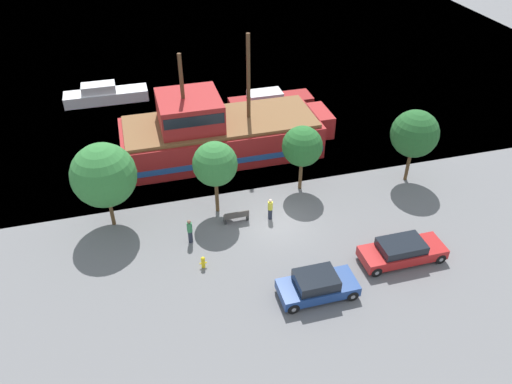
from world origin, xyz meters
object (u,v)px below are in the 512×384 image
pirate_ship (218,133)px  fire_hydrant (203,262)px  moored_boat_dockside (270,101)px  pedestrian_walking_near (190,231)px  parked_car_curb_front (317,285)px  bench_promenade_east (236,216)px  pedestrian_walking_far (270,209)px  parked_car_curb_mid (402,251)px  moored_boat_outer (105,95)px

pirate_ship → fire_hydrant: (-3.42, -12.00, -1.38)m
moored_boat_dockside → pedestrian_walking_near: size_ratio=4.48×
parked_car_curb_front → bench_promenade_east: size_ratio=2.65×
pedestrian_walking_far → parked_car_curb_mid: bearing=-42.3°
moored_boat_dockside → fire_hydrant: size_ratio=9.74×
moored_boat_outer → pedestrian_walking_near: (4.42, -21.26, 0.17)m
pedestrian_walking_near → pedestrian_walking_far: bearing=9.6°
bench_promenade_east → moored_boat_outer: bearing=110.6°
moored_boat_outer → pedestrian_walking_far: bearing=-64.5°
pirate_ship → moored_boat_outer: size_ratio=2.15×
pirate_ship → fire_hydrant: bearing=-105.9°
pirate_ship → parked_car_curb_mid: (7.74, -14.41, -1.10)m
pirate_ship → pedestrian_walking_near: 10.40m
moored_boat_dockside → parked_car_curb_mid: (1.71, -20.93, 0.09)m
parked_car_curb_mid → bench_promenade_east: size_ratio=3.11×
parked_car_curb_front → pedestrian_walking_far: 6.93m
parked_car_curb_mid → bench_promenade_east: (-8.37, 5.90, -0.25)m
pirate_ship → parked_car_curb_front: 15.83m
moored_boat_outer → parked_car_curb_front: (10.24, -27.27, 0.04)m
parked_car_curb_mid → moored_boat_dockside: bearing=94.7°
pirate_ship → bench_promenade_east: bearing=-94.3°
fire_hydrant → bench_promenade_east: size_ratio=0.48×
parked_car_curb_mid → parked_car_curb_front: bearing=-167.6°
parked_car_curb_front → pedestrian_walking_near: pedestrian_walking_near is taller
moored_boat_outer → fire_hydrant: 24.09m
parked_car_curb_front → pirate_ship: bearing=97.5°
moored_boat_dockside → moored_boat_outer: (-14.21, 5.09, 0.08)m
parked_car_curb_front → pedestrian_walking_far: pedestrian_walking_far is taller
moored_boat_dockside → moored_boat_outer: 15.10m
pirate_ship → bench_promenade_east: 8.64m
moored_boat_outer → pedestrian_walking_near: size_ratio=4.47×
pirate_ship → pedestrian_walking_near: pirate_ship is taller
fire_hydrant → bench_promenade_east: (2.78, 3.49, 0.02)m
pirate_ship → parked_car_curb_mid: 16.39m
fire_hydrant → pedestrian_walking_far: (4.94, 3.24, 0.35)m
pirate_ship → moored_boat_outer: 14.25m
pirate_ship → parked_car_curb_mid: pirate_ship is taller
parked_car_curb_front → pedestrian_walking_near: bearing=134.1°
pirate_ship → bench_promenade_east: (-0.63, -8.50, -1.36)m
parked_car_curb_front → pedestrian_walking_far: (-0.54, 6.90, 0.05)m
moored_boat_dockside → fire_hydrant: moored_boat_dockside is taller
parked_car_curb_front → bench_promenade_east: (-2.69, 7.15, -0.28)m
moored_boat_outer → pedestrian_walking_near: bearing=-78.2°
moored_boat_dockside → pedestrian_walking_far: (-4.51, -15.28, 0.17)m
pedestrian_walking_far → moored_boat_outer: bearing=115.5°
parked_car_curb_mid → pedestrian_walking_near: pedestrian_walking_near is taller
moored_boat_outer → fire_hydrant: bearing=-78.6°
moored_boat_dockside → pedestrian_walking_far: size_ratio=4.90×
pedestrian_walking_near → parked_car_curb_mid: bearing=-22.5°
moored_boat_dockside → pedestrian_walking_near: bearing=-121.2°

